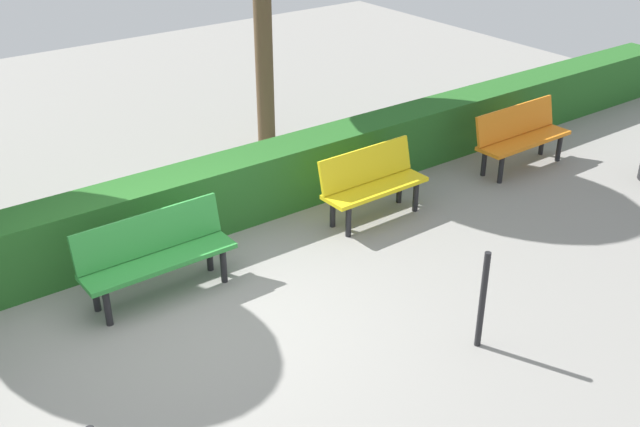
# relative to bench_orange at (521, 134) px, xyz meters

# --- Properties ---
(ground_plane) EXTENTS (21.22, 21.22, 0.00)m
(ground_plane) POSITION_rel_bench_orange_xyz_m (5.40, 0.67, -0.48)
(ground_plane) COLOR gray
(bench_orange) EXTENTS (1.54, 0.48, 0.86)m
(bench_orange) POSITION_rel_bench_orange_xyz_m (0.00, 0.00, 0.00)
(bench_orange) COLOR orange
(bench_orange) RESTS_ON ground_plane
(bench_yellow) EXTENTS (1.38, 0.49, 0.86)m
(bench_yellow) POSITION_rel_bench_orange_xyz_m (2.65, -0.06, -0.00)
(bench_yellow) COLOR yellow
(bench_yellow) RESTS_ON ground_plane
(bench_green) EXTENTS (1.59, 0.47, 0.86)m
(bench_green) POSITION_rel_bench_orange_xyz_m (5.50, -0.05, 0.00)
(bench_green) COLOR #2D8C38
(bench_green) RESTS_ON ground_plane
(hedge_row) EXTENTS (17.22, 0.59, 0.80)m
(hedge_row) POSITION_rel_bench_orange_xyz_m (4.15, -0.98, -0.08)
(hedge_row) COLOR #266023
(hedge_row) RESTS_ON ground_plane
(railing_post_mid) EXTENTS (0.06, 0.06, 1.00)m
(railing_post_mid) POSITION_rel_bench_orange_xyz_m (3.50, 2.52, 0.02)
(railing_post_mid) COLOR black
(railing_post_mid) RESTS_ON ground_plane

